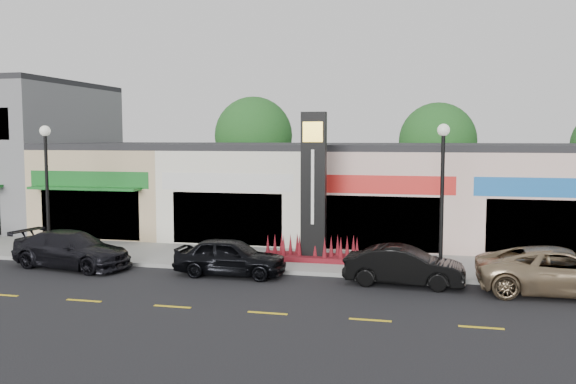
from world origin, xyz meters
name	(u,v)px	position (x,y,z in m)	size (l,w,h in m)	color
ground	(207,284)	(0.00, 0.00, 0.00)	(120.00, 120.00, 0.00)	black
sidewalk	(244,258)	(0.00, 4.35, 0.07)	(52.00, 4.30, 0.15)	gray
curb	(227,269)	(0.00, 2.10, 0.07)	(52.00, 0.20, 0.15)	gray
shop_beige	(137,186)	(-8.50, 11.46, 2.40)	(7.00, 10.85, 4.80)	tan
shop_cream	(256,188)	(-1.50, 11.47, 2.40)	(7.00, 10.01, 4.80)	white
shop_pink_w	(388,191)	(5.50, 11.47, 2.40)	(7.00, 10.01, 4.80)	beige
shop_pink_e	(534,194)	(12.50, 11.47, 2.40)	(7.00, 10.01, 4.80)	beige
tree_rear_west	(254,136)	(-4.00, 19.50, 5.22)	(5.20, 5.20, 7.83)	#382619
tree_rear_mid	(438,141)	(8.00, 19.50, 4.88)	(4.80, 4.80, 7.29)	#382619
lamp_west_near	(47,177)	(-8.00, 2.50, 3.48)	(0.44, 0.44, 5.47)	black
lamp_east_near	(442,184)	(8.00, 2.50, 3.48)	(0.44, 0.44, 5.47)	black
pylon_sign	(314,208)	(3.00, 4.20, 2.27)	(4.20, 1.30, 6.00)	#5A0F18
car_dark_sedan	(72,249)	(-6.15, 1.28, 0.72)	(4.99, 2.03, 1.45)	black
car_black_sedan	(230,257)	(0.39, 1.40, 0.71)	(4.17, 1.68, 1.42)	black
car_black_conv	(404,266)	(6.76, 1.34, 0.68)	(4.13, 1.44, 1.36)	black
car_gold_suv	(563,271)	(11.88, 1.26, 0.77)	(5.51, 2.54, 1.53)	#977F60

